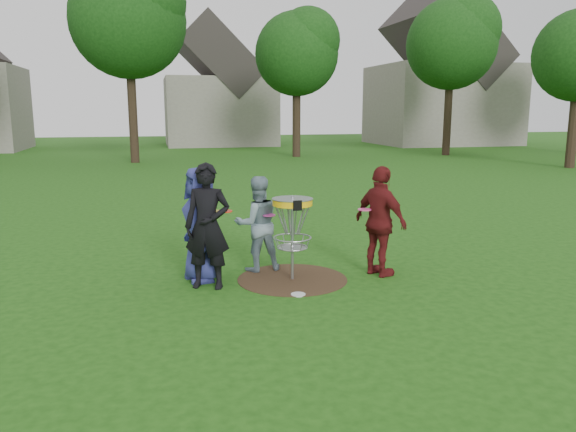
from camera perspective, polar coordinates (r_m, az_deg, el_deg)
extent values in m
plane|color=#19470F|center=(9.24, 0.44, -6.44)|extent=(100.00, 100.00, 0.00)
cylinder|color=#47331E|center=(9.24, 0.44, -6.42)|extent=(1.80, 1.80, 0.01)
imported|color=navy|center=(9.08, -8.83, -0.86)|extent=(0.79, 1.02, 1.85)
imported|color=black|center=(8.69, -8.19, -1.04)|extent=(0.83, 0.69, 1.95)
imported|color=gray|center=(9.59, -3.13, -0.78)|extent=(0.85, 0.69, 1.63)
imported|color=maroon|center=(9.37, 9.39, -0.56)|extent=(0.84, 1.17, 1.84)
cylinder|color=silver|center=(8.49, 1.04, -7.98)|extent=(0.22, 0.22, 0.02)
cylinder|color=#9EA0A5|center=(9.06, 0.45, -2.27)|extent=(0.05, 0.05, 1.38)
cylinder|color=yellow|center=(8.95, 0.45, 1.41)|extent=(0.64, 0.64, 0.10)
cylinder|color=#9EA0A5|center=(8.94, 0.45, 1.76)|extent=(0.66, 0.66, 0.01)
cube|color=black|center=(8.64, 0.98, 1.06)|extent=(0.14, 0.02, 0.16)
torus|color=#9EA0A5|center=(9.06, 0.45, -2.21)|extent=(0.62, 0.62, 0.02)
torus|color=#9EA0A5|center=(9.10, 0.45, -3.19)|extent=(0.50, 0.50, 0.02)
cylinder|color=#9EA0A5|center=(9.10, 0.45, -3.25)|extent=(0.44, 0.44, 0.01)
cylinder|color=yellow|center=(9.01, -7.10, 0.45)|extent=(0.22, 0.22, 0.02)
cylinder|color=red|center=(8.69, -6.41, 0.49)|extent=(0.22, 0.22, 0.02)
cylinder|color=#FF43BD|center=(9.35, -1.95, 0.09)|extent=(0.22, 0.22, 0.02)
cylinder|color=#F74191|center=(9.25, 7.79, 0.65)|extent=(0.22, 0.22, 0.02)
cylinder|color=#38281C|center=(30.07, -15.47, 9.65)|extent=(0.46, 0.46, 4.62)
sphere|color=#164211|center=(30.38, -15.94, 18.60)|extent=(5.72, 5.72, 5.72)
cylinder|color=#38281C|center=(32.60, 0.87, 9.36)|extent=(0.46, 0.46, 3.78)
sphere|color=#164211|center=(32.73, 0.89, 16.15)|extent=(4.68, 4.68, 4.68)
cylinder|color=#38281C|center=(35.05, 15.89, 9.40)|extent=(0.46, 0.46, 4.20)
sphere|color=#164211|center=(35.23, 16.27, 16.40)|extent=(5.20, 5.20, 5.20)
cylinder|color=#38281C|center=(29.61, 26.94, 7.64)|extent=(0.46, 0.46, 3.36)
cube|color=gray|center=(43.86, -7.00, 10.47)|extent=(8.00, 7.00, 5.00)
cube|color=#2D2826|center=(44.02, -7.12, 15.60)|extent=(6.11, 7.14, 6.11)
cube|color=gray|center=(46.21, 15.29, 10.81)|extent=(10.00, 8.00, 6.00)
cube|color=#2D2826|center=(46.49, 15.60, 16.73)|extent=(7.64, 8.16, 7.64)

